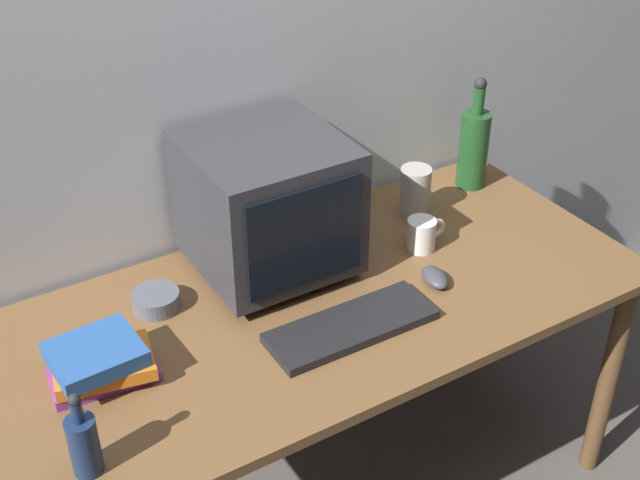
% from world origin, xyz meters
% --- Properties ---
extents(back_wall, '(4.00, 0.08, 2.50)m').
position_xyz_m(back_wall, '(0.00, 0.45, 1.25)').
color(back_wall, silver).
rests_on(back_wall, ground).
extents(desk, '(1.70, 0.78, 0.75)m').
position_xyz_m(desk, '(0.00, 0.00, 0.67)').
color(desk, brown).
rests_on(desk, ground).
extents(crt_monitor, '(0.38, 0.39, 0.37)m').
position_xyz_m(crt_monitor, '(-0.04, 0.19, 0.95)').
color(crt_monitor, '#333338').
rests_on(crt_monitor, desk).
extents(keyboard, '(0.42, 0.15, 0.02)m').
position_xyz_m(keyboard, '(-0.00, -0.14, 0.77)').
color(keyboard, black).
rests_on(keyboard, desk).
extents(computer_mouse, '(0.08, 0.11, 0.04)m').
position_xyz_m(computer_mouse, '(0.29, -0.10, 0.77)').
color(computer_mouse, '#3F3F47').
rests_on(computer_mouse, desk).
extents(bottle_tall, '(0.09, 0.09, 0.35)m').
position_xyz_m(bottle_tall, '(0.70, 0.26, 0.89)').
color(bottle_tall, '#1E4C23').
rests_on(bottle_tall, desk).
extents(bottle_short, '(0.06, 0.06, 0.20)m').
position_xyz_m(bottle_short, '(-0.68, -0.24, 0.83)').
color(bottle_short, navy).
rests_on(bottle_short, desk).
extents(book_stack, '(0.25, 0.19, 0.10)m').
position_xyz_m(book_stack, '(-0.57, -0.00, 0.80)').
color(book_stack, '#843893').
rests_on(book_stack, desk).
extents(mug, '(0.12, 0.08, 0.09)m').
position_xyz_m(mug, '(0.36, 0.05, 0.80)').
color(mug, white).
rests_on(mug, desk).
extents(cd_spindle, '(0.12, 0.12, 0.04)m').
position_xyz_m(cd_spindle, '(-0.37, 0.18, 0.78)').
color(cd_spindle, '#595B66').
rests_on(cd_spindle, desk).
extents(metal_canister, '(0.09, 0.09, 0.15)m').
position_xyz_m(metal_canister, '(0.45, 0.21, 0.83)').
color(metal_canister, '#B7B2A8').
rests_on(metal_canister, desk).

